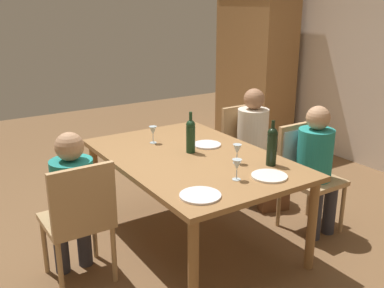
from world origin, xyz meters
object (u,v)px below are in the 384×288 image
(chair_near, at_px, (79,215))
(chair_far_left, at_px, (246,145))
(wine_glass_centre, at_px, (237,150))
(dinner_plate_guest_right, at_px, (200,195))
(armoire_cabinet, at_px, (255,63))
(wine_bottle_tall_green, at_px, (191,135))
(person_man_guest, at_px, (254,137))
(dining_table, at_px, (192,165))
(wine_glass_near_right, at_px, (237,165))
(person_man_bearded, at_px, (73,195))
(wine_bottle_dark_red, at_px, (272,145))
(dinner_plate_guest_left, at_px, (207,145))
(dinner_plate_host, at_px, (269,176))
(person_woman_host, at_px, (317,161))
(chair_far_right, at_px, (303,162))
(wine_glass_near_left, at_px, (153,131))
(handbag, at_px, (274,199))

(chair_near, bearing_deg, chair_far_left, 16.52)
(wine_glass_centre, relative_size, dinner_plate_guest_right, 0.56)
(armoire_cabinet, bearing_deg, wine_bottle_tall_green, -50.32)
(person_man_guest, xyz_separation_m, wine_bottle_tall_green, (0.29, -0.93, 0.25))
(wine_bottle_tall_green, bearing_deg, dining_table, -26.11)
(wine_glass_near_right, bearing_deg, person_man_bearded, -121.98)
(chair_far_left, height_order, wine_bottle_dark_red, wine_bottle_dark_red)
(dining_table, xyz_separation_m, person_man_bearded, (-0.03, -0.97, -0.04))
(wine_glass_near_right, distance_m, dinner_plate_guest_right, 0.39)
(dinner_plate_guest_left, bearing_deg, dinner_plate_guest_right, -37.02)
(wine_glass_near_right, height_order, dinner_plate_guest_right, wine_glass_near_right)
(wine_bottle_dark_red, height_order, wine_glass_centre, wine_bottle_dark_red)
(chair_near, distance_m, dinner_plate_host, 1.34)
(dinner_plate_host, bearing_deg, chair_far_left, 146.81)
(person_woman_host, bearing_deg, wine_bottle_tall_green, -28.71)
(dinner_plate_guest_right, bearing_deg, wine_bottle_tall_green, 151.39)
(dining_table, relative_size, person_woman_host, 1.60)
(dining_table, height_order, chair_near, chair_near)
(person_man_bearded, height_order, wine_bottle_dark_red, person_man_bearded)
(chair_far_right, height_order, chair_far_left, same)
(person_woman_host, bearing_deg, chair_near, -9.92)
(person_woman_host, bearing_deg, dining_table, -23.73)
(wine_glass_near_right, bearing_deg, wine_glass_centre, 141.34)
(wine_bottle_tall_green, bearing_deg, wine_glass_near_left, -159.97)
(chair_far_right, bearing_deg, person_man_guest, -90.00)
(dinner_plate_guest_left, bearing_deg, wine_glass_near_left, -131.42)
(chair_near, height_order, handbag, chair_near)
(chair_far_right, xyz_separation_m, dinner_plate_guest_left, (-0.43, -0.72, 0.16))
(person_woman_host, height_order, wine_glass_near_left, person_woman_host)
(chair_near, xyz_separation_m, dinner_plate_host, (0.57, 1.19, 0.22))
(chair_far_right, relative_size, person_man_guest, 0.82)
(chair_near, height_order, wine_bottle_dark_red, wine_bottle_dark_red)
(dining_table, xyz_separation_m, wine_glass_near_left, (-0.47, -0.10, 0.18))
(person_woman_host, height_order, wine_glass_near_right, person_woman_host)
(person_man_guest, height_order, dinner_plate_guest_right, person_man_guest)
(wine_glass_near_left, bearing_deg, chair_far_left, 91.13)
(wine_glass_near_left, bearing_deg, dinner_plate_guest_left, 48.58)
(dining_table, relative_size, wine_bottle_tall_green, 5.28)
(dining_table, height_order, person_man_guest, person_man_guest)
(chair_far_left, height_order, wine_glass_centre, chair_far_left)
(person_man_guest, xyz_separation_m, dinner_plate_guest_right, (1.04, -1.34, 0.11))
(wine_glass_centre, relative_size, handbag, 0.53)
(wine_bottle_tall_green, distance_m, wine_glass_centre, 0.43)
(dining_table, xyz_separation_m, wine_glass_centre, (0.32, 0.20, 0.18))
(dining_table, distance_m, person_woman_host, 1.06)
(person_woman_host, xyz_separation_m, wine_glass_centre, (-0.11, -0.77, 0.21))
(dinner_plate_guest_right, bearing_deg, chair_far_left, 130.81)
(dinner_plate_guest_right, bearing_deg, chair_far_right, 106.30)
(person_man_bearded, height_order, person_man_guest, person_man_guest)
(dining_table, distance_m, chair_far_right, 1.01)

